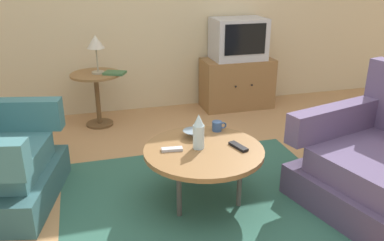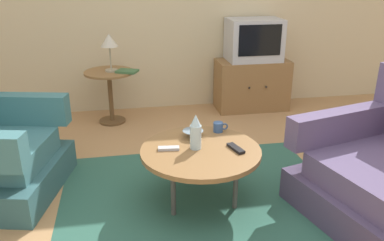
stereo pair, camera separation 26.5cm
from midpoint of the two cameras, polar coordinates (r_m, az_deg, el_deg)
ground_plane at (r=3.00m, az=4.81°, el=-12.27°), size 16.00×16.00×0.00m
area_rug at (r=3.07m, az=3.72°, el=-11.31°), size 2.09×1.73×0.00m
coffee_table at (r=2.87m, az=3.91°, el=-4.69°), size 0.87×0.87×0.43m
side_table at (r=4.42m, az=-10.03°, el=4.93°), size 0.53×0.53×0.59m
tv_stand at (r=4.91m, az=10.10°, el=5.07°), size 0.85×0.44×0.60m
television at (r=4.80m, az=10.46°, el=11.31°), size 0.62×0.43×0.48m
table_lamp at (r=4.30m, az=-10.04°, el=10.94°), size 0.18×0.18×0.40m
vase at (r=2.82m, az=3.22°, el=-1.76°), size 0.08×0.08×0.26m
mug at (r=3.15m, az=6.24°, el=-0.97°), size 0.12×0.08×0.08m
bowl at (r=3.04m, az=2.64°, el=-1.95°), size 0.16×0.16×0.05m
tv_remote_dark at (r=2.88m, az=8.93°, el=-4.01°), size 0.10×0.18×0.02m
tv_remote_silver at (r=2.84m, az=-0.70°, el=-4.06°), size 0.16×0.07×0.02m
book at (r=4.30m, az=-7.53°, el=7.00°), size 0.26×0.23×0.02m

